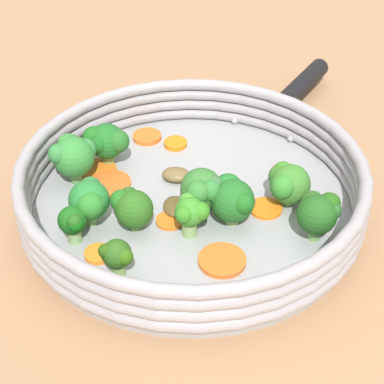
% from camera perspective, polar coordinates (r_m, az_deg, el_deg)
% --- Properties ---
extents(ground_plane, '(4.00, 4.00, 0.00)m').
position_cam_1_polar(ground_plane, '(0.70, 0.00, -1.62)').
color(ground_plane, '#9F744F').
extents(skillet, '(0.35, 0.35, 0.01)m').
position_cam_1_polar(skillet, '(0.69, 0.00, -1.31)').
color(skillet, '#939699').
rests_on(skillet, ground_plane).
extents(skillet_rim_wall, '(0.37, 0.37, 0.06)m').
position_cam_1_polar(skillet_rim_wall, '(0.67, 0.00, 0.85)').
color(skillet_rim_wall, '#999499').
rests_on(skillet_rim_wall, skillet).
extents(skillet_handle, '(0.17, 0.09, 0.03)m').
position_cam_1_polar(skillet_handle, '(0.88, 9.14, 8.80)').
color(skillet_handle, black).
rests_on(skillet_handle, skillet).
extents(skillet_rivet_left, '(0.01, 0.01, 0.01)m').
position_cam_1_polar(skillet_rivet_left, '(0.79, 8.78, 4.73)').
color(skillet_rivet_left, '#989599').
rests_on(skillet_rivet_left, skillet).
extents(skillet_rivet_right, '(0.01, 0.01, 0.01)m').
position_cam_1_polar(skillet_rivet_right, '(0.82, 3.80, 6.35)').
color(skillet_rivet_right, '#969B96').
rests_on(skillet_rivet_right, skillet).
extents(carrot_slice_0, '(0.04, 0.04, 0.00)m').
position_cam_1_polar(carrot_slice_0, '(0.67, -2.00, -2.57)').
color(carrot_slice_0, orange).
rests_on(carrot_slice_0, skillet).
extents(carrot_slice_1, '(0.04, 0.04, 0.01)m').
position_cam_1_polar(carrot_slice_1, '(0.79, -4.02, 4.94)').
color(carrot_slice_1, orange).
rests_on(carrot_slice_1, skillet).
extents(carrot_slice_2, '(0.04, 0.04, 0.00)m').
position_cam_1_polar(carrot_slice_2, '(0.63, -8.32, -5.47)').
color(carrot_slice_2, orange).
rests_on(carrot_slice_2, skillet).
extents(carrot_slice_3, '(0.04, 0.04, 0.01)m').
position_cam_1_polar(carrot_slice_3, '(0.78, -1.48, 4.34)').
color(carrot_slice_3, orange).
rests_on(carrot_slice_3, skillet).
extents(carrot_slice_4, '(0.05, 0.05, 0.00)m').
position_cam_1_polar(carrot_slice_4, '(0.72, -7.26, 0.78)').
color(carrot_slice_4, orange).
rests_on(carrot_slice_4, skillet).
extents(carrot_slice_5, '(0.04, 0.04, 0.00)m').
position_cam_1_polar(carrot_slice_5, '(0.70, 0.81, -0.32)').
color(carrot_slice_5, orange).
rests_on(carrot_slice_5, skillet).
extents(carrot_slice_6, '(0.05, 0.05, 0.00)m').
position_cam_1_polar(carrot_slice_6, '(0.69, 6.56, -1.46)').
color(carrot_slice_6, orange).
rests_on(carrot_slice_6, skillet).
extents(carrot_slice_7, '(0.05, 0.05, 0.01)m').
position_cam_1_polar(carrot_slice_7, '(0.62, 2.69, -6.08)').
color(carrot_slice_7, orange).
rests_on(carrot_slice_7, skillet).
extents(carrot_slice_8, '(0.07, 0.07, 0.00)m').
position_cam_1_polar(carrot_slice_8, '(0.74, -8.51, 1.82)').
color(carrot_slice_8, orange).
rests_on(carrot_slice_8, skillet).
extents(broccoli_floret_0, '(0.04, 0.05, 0.05)m').
position_cam_1_polar(broccoli_floret_0, '(0.65, -9.06, -0.73)').
color(broccoli_floret_0, '#6F9F5A').
rests_on(broccoli_floret_0, skillet).
extents(broccoli_floret_1, '(0.05, 0.04, 0.05)m').
position_cam_1_polar(broccoli_floret_1, '(0.64, 11.21, -1.75)').
color(broccoli_floret_1, '#5F9851').
rests_on(broccoli_floret_1, skillet).
extents(broccoli_floret_2, '(0.03, 0.03, 0.04)m').
position_cam_1_polar(broccoli_floret_2, '(0.64, -10.53, -2.59)').
color(broccoli_floret_2, '#89B56B').
rests_on(broccoli_floret_2, skillet).
extents(broccoli_floret_3, '(0.04, 0.06, 0.05)m').
position_cam_1_polar(broccoli_floret_3, '(0.65, 3.57, -0.51)').
color(broccoli_floret_3, '#8BA667').
rests_on(broccoli_floret_3, skillet).
extents(broccoli_floret_4, '(0.05, 0.05, 0.05)m').
position_cam_1_polar(broccoli_floret_4, '(0.74, -7.65, 4.48)').
color(broccoli_floret_4, '#72974D').
rests_on(broccoli_floret_4, skillet).
extents(broccoli_floret_5, '(0.06, 0.05, 0.06)m').
position_cam_1_polar(broccoli_floret_5, '(0.72, -10.53, 3.27)').
color(broccoli_floret_5, '#62944B').
rests_on(broccoli_floret_5, skillet).
extents(broccoli_floret_6, '(0.04, 0.04, 0.04)m').
position_cam_1_polar(broccoli_floret_6, '(0.63, -0.16, -1.80)').
color(broccoli_floret_6, '#85AC62').
rests_on(broccoli_floret_6, skillet).
extents(broccoli_floret_7, '(0.04, 0.05, 0.05)m').
position_cam_1_polar(broccoli_floret_7, '(0.66, 0.80, 0.14)').
color(broccoli_floret_7, '#7D9E58').
rests_on(broccoli_floret_7, skillet).
extents(broccoli_floret_8, '(0.05, 0.05, 0.05)m').
position_cam_1_polar(broccoli_floret_8, '(0.68, 8.49, 0.77)').
color(broccoli_floret_8, '#86A564').
rests_on(broccoli_floret_8, skillet).
extents(broccoli_floret_9, '(0.04, 0.04, 0.05)m').
position_cam_1_polar(broccoli_floret_9, '(0.65, -5.42, -1.30)').
color(broccoli_floret_9, '#6A8E4A').
rests_on(broccoli_floret_9, skillet).
extents(broccoli_floret_10, '(0.03, 0.03, 0.04)m').
position_cam_1_polar(broccoli_floret_10, '(0.60, -6.69, -5.62)').
color(broccoli_floret_10, '#7AA250').
rests_on(broccoli_floret_10, skillet).
extents(mushroom_piece_0, '(0.03, 0.03, 0.01)m').
position_cam_1_polar(mushroom_piece_0, '(0.68, 4.62, -0.93)').
color(mushroom_piece_0, olive).
rests_on(mushroom_piece_0, skillet).
extents(mushroom_piece_1, '(0.04, 0.04, 0.01)m').
position_cam_1_polar(mushroom_piece_1, '(0.73, 8.14, 1.93)').
color(mushroom_piece_1, olive).
rests_on(mushroom_piece_1, skillet).
extents(mushroom_piece_2, '(0.04, 0.04, 0.01)m').
position_cam_1_polar(mushroom_piece_2, '(0.72, -1.40, 1.56)').
color(mushroom_piece_2, brown).
rests_on(mushroom_piece_2, skillet).
extents(mushroom_piece_3, '(0.04, 0.04, 0.01)m').
position_cam_1_polar(mushroom_piece_3, '(0.68, -1.64, -1.17)').
color(mushroom_piece_3, brown).
rests_on(mushroom_piece_3, skillet).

